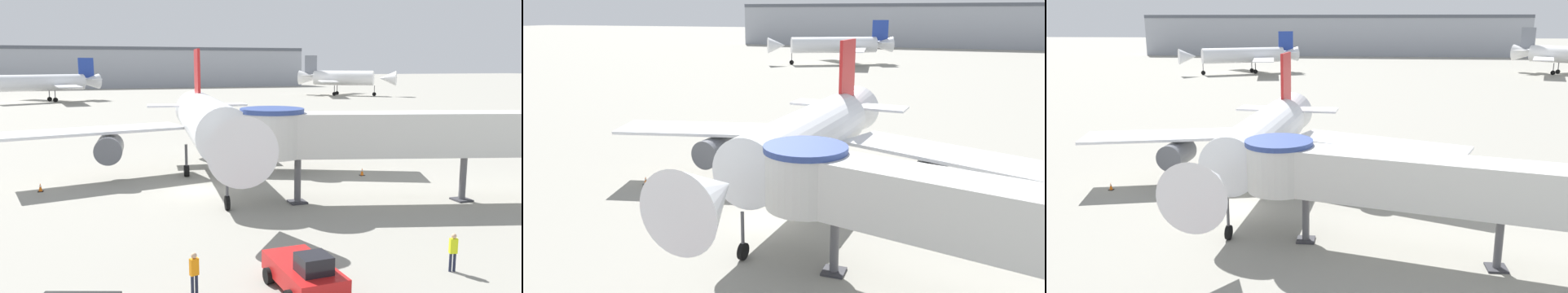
% 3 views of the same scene
% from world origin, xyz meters
% --- Properties ---
extents(ground_plane, '(800.00, 800.00, 0.00)m').
position_xyz_m(ground_plane, '(0.00, 0.00, 0.00)').
color(ground_plane, gray).
extents(main_airplane, '(31.47, 25.89, 10.38)m').
position_xyz_m(main_airplane, '(1.38, 3.50, 4.37)').
color(main_airplane, silver).
rests_on(main_airplane, ground_plane).
extents(jet_bridge, '(22.87, 8.51, 6.22)m').
position_xyz_m(jet_bridge, '(11.63, -6.65, 4.53)').
color(jet_bridge, silver).
rests_on(jet_bridge, ground_plane).
extents(pushback_tug_red, '(2.56, 4.15, 1.83)m').
position_xyz_m(pushback_tug_red, '(0.91, -17.46, 0.79)').
color(pushback_tug_red, red).
rests_on(pushback_tug_red, ground_plane).
extents(traffic_cone_port_wing, '(0.38, 0.38, 0.63)m').
position_xyz_m(traffic_cone_port_wing, '(-10.96, 3.09, 0.30)').
color(traffic_cone_port_wing, black).
rests_on(traffic_cone_port_wing, ground_plane).
extents(traffic_cone_starboard_wing, '(0.38, 0.38, 0.63)m').
position_xyz_m(traffic_cone_starboard_wing, '(13.51, 1.07, 0.30)').
color(traffic_cone_starboard_wing, black).
rests_on(traffic_cone_starboard_wing, ground_plane).
extents(ground_crew_marshaller, '(0.37, 0.27, 1.73)m').
position_xyz_m(ground_crew_marshaller, '(7.84, -17.53, 1.00)').
color(ground_crew_marshaller, '#1E2338').
rests_on(ground_crew_marshaller, ground_plane).
extents(ground_crew_wing_walker, '(0.38, 0.29, 1.77)m').
position_xyz_m(ground_crew_wing_walker, '(-3.33, -16.55, 1.02)').
color(ground_crew_wing_walker, '#1E2338').
rests_on(ground_crew_wing_walker, ground_plane).
extents(background_jet_blue_tail, '(29.68, 29.44, 10.65)m').
position_xyz_m(background_jet_blue_tail, '(-19.93, 97.16, 4.67)').
color(background_jet_blue_tail, silver).
rests_on(background_jet_blue_tail, ground_plane).
extents(background_jet_gray_tail, '(25.23, 26.30, 11.66)m').
position_xyz_m(background_jet_gray_tail, '(60.64, 100.85, 5.09)').
color(background_jet_gray_tail, white).
rests_on(background_jet_gray_tail, ground_plane).
extents(terminal_building, '(148.89, 18.53, 15.72)m').
position_xyz_m(terminal_building, '(-0.52, 175.00, 7.87)').
color(terminal_building, '#999EA8').
rests_on(terminal_building, ground_plane).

